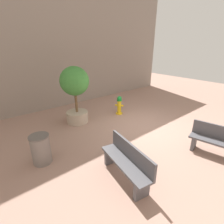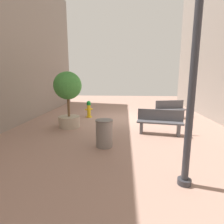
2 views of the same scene
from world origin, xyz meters
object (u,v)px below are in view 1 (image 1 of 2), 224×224
(fire_hydrant, at_px, (119,105))
(planter_tree, at_px, (75,89))
(trash_bin, at_px, (41,149))
(bench_far, at_px, (127,161))
(bench_near, at_px, (218,141))

(fire_hydrant, height_order, planter_tree, planter_tree)
(trash_bin, bearing_deg, fire_hydrant, -72.49)
(bench_far, bearing_deg, trash_bin, 36.16)
(fire_hydrant, bearing_deg, planter_tree, 77.04)
(bench_far, height_order, trash_bin, bench_far)
(bench_near, relative_size, trash_bin, 1.85)
(bench_far, height_order, planter_tree, planter_tree)
(bench_near, xyz_separation_m, trash_bin, (3.09, 4.31, -0.05))
(bench_near, distance_m, trash_bin, 5.30)
(planter_tree, xyz_separation_m, trash_bin, (-1.81, 2.17, -1.07))
(trash_bin, bearing_deg, planter_tree, -50.16)
(bench_far, distance_m, trash_bin, 2.50)
(planter_tree, bearing_deg, trash_bin, 129.84)
(fire_hydrant, distance_m, bench_far, 4.34)
(fire_hydrant, relative_size, bench_far, 0.51)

